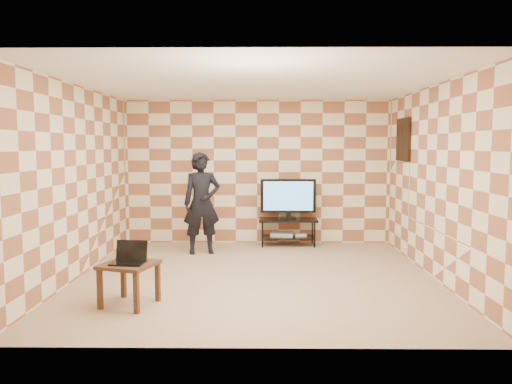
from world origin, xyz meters
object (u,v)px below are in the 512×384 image
at_px(tv, 288,197).
at_px(side_table, 129,270).
at_px(tv_stand, 288,226).
at_px(person, 202,203).

height_order(tv, side_table, tv).
bearing_deg(side_table, tv, 59.92).
relative_size(tv_stand, side_table, 1.52).
height_order(tv_stand, tv, tv).
xyz_separation_m(tv, side_table, (-2.02, -3.49, -0.50)).
xyz_separation_m(side_table, person, (0.51, 2.82, 0.46)).
bearing_deg(tv, side_table, -120.08).
bearing_deg(tv, tv_stand, 90.64).
distance_m(tv, side_table, 4.07).
bearing_deg(tv_stand, person, -155.87).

